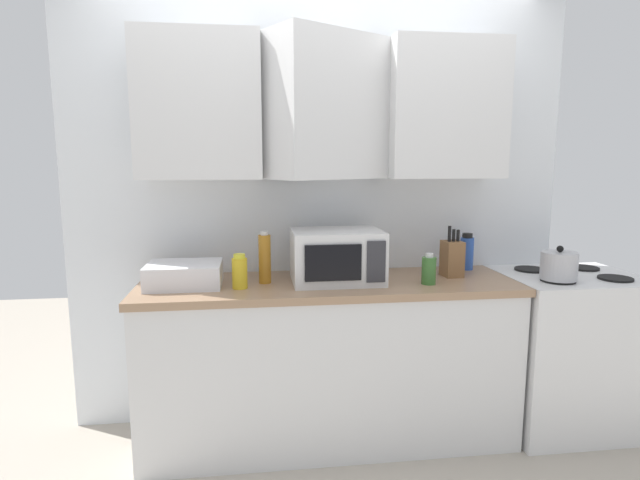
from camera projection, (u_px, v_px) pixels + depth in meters
wall_back_with_cabinets at (323, 157)px, 2.88m from camera, size 2.90×0.60×2.60m
counter_run at (329, 360)px, 2.83m from camera, size 2.03×0.63×0.90m
stove_range at (565, 349)px, 2.99m from camera, size 0.76×0.64×0.91m
kettle at (559, 266)px, 2.75m from camera, size 0.19×0.19×0.18m
microwave at (337, 256)px, 2.74m from camera, size 0.48×0.37×0.28m
dish_rack at (184, 275)px, 2.66m from camera, size 0.38×0.30×0.12m
knife_block at (452, 258)px, 2.88m from camera, size 0.11×0.13×0.29m
bottle_amber_vinegar at (265, 258)px, 2.71m from camera, size 0.07×0.07×0.28m
bottle_green_oil at (429, 270)px, 2.70m from camera, size 0.08×0.08×0.17m
bottle_yellow_mustard at (240, 272)px, 2.61m from camera, size 0.08×0.08×0.18m
bottle_blue_cleaner at (467, 252)px, 3.06m from camera, size 0.08×0.08×0.22m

